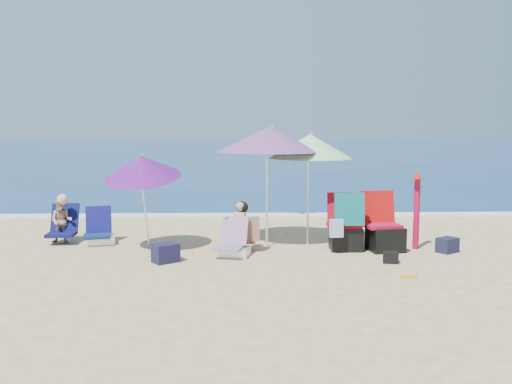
{
  "coord_description": "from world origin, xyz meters",
  "views": [
    {
      "loc": [
        -0.58,
        -9.28,
        2.3
      ],
      "look_at": [
        -0.3,
        1.0,
        1.1
      ],
      "focal_mm": 39.55,
      "sensor_mm": 36.0,
      "label": 1
    }
  ],
  "objects_px": {
    "camp_chair_right": "(345,229)",
    "person_left": "(62,221)",
    "furled_umbrella": "(417,206)",
    "person_center": "(241,227)",
    "umbrella_turquoise": "(269,139)",
    "chair_rainbow": "(234,246)",
    "umbrella_blue": "(142,167)",
    "camp_chair_left": "(384,233)",
    "umbrella_striped": "(310,146)",
    "chair_navy": "(100,234)"
  },
  "relations": [
    {
      "from": "umbrella_striped",
      "to": "chair_rainbow",
      "type": "xyz_separation_m",
      "value": [
        -1.48,
        -1.08,
        -1.73
      ]
    },
    {
      "from": "umbrella_striped",
      "to": "person_left",
      "type": "distance_m",
      "value": 5.11
    },
    {
      "from": "person_left",
      "to": "furled_umbrella",
      "type": "bearing_deg",
      "value": -6.48
    },
    {
      "from": "umbrella_turquoise",
      "to": "camp_chair_left",
      "type": "xyz_separation_m",
      "value": [
        2.11,
        -0.62,
        -1.72
      ]
    },
    {
      "from": "furled_umbrella",
      "to": "chair_navy",
      "type": "distance_m",
      "value": 6.14
    },
    {
      "from": "camp_chair_left",
      "to": "camp_chair_right",
      "type": "height_order",
      "value": "camp_chair_right"
    },
    {
      "from": "umbrella_turquoise",
      "to": "furled_umbrella",
      "type": "relative_size",
      "value": 1.77
    },
    {
      "from": "furled_umbrella",
      "to": "person_center",
      "type": "relative_size",
      "value": 1.63
    },
    {
      "from": "furled_umbrella",
      "to": "person_left",
      "type": "relative_size",
      "value": 1.55
    },
    {
      "from": "camp_chair_right",
      "to": "person_center",
      "type": "distance_m",
      "value": 1.95
    },
    {
      "from": "furled_umbrella",
      "to": "person_center",
      "type": "xyz_separation_m",
      "value": [
        -3.29,
        -0.08,
        -0.38
      ]
    },
    {
      "from": "umbrella_striped",
      "to": "person_left",
      "type": "relative_size",
      "value": 2.24
    },
    {
      "from": "camp_chair_left",
      "to": "camp_chair_right",
      "type": "distance_m",
      "value": 0.72
    },
    {
      "from": "umbrella_striped",
      "to": "umbrella_blue",
      "type": "distance_m",
      "value": 3.24
    },
    {
      "from": "umbrella_blue",
      "to": "person_left",
      "type": "distance_m",
      "value": 2.22
    },
    {
      "from": "person_center",
      "to": "camp_chair_left",
      "type": "bearing_deg",
      "value": -0.27
    },
    {
      "from": "umbrella_striped",
      "to": "chair_rainbow",
      "type": "bearing_deg",
      "value": -144.06
    },
    {
      "from": "camp_chair_right",
      "to": "person_left",
      "type": "distance_m",
      "value": 5.55
    },
    {
      "from": "umbrella_blue",
      "to": "camp_chair_left",
      "type": "relative_size",
      "value": 1.75
    },
    {
      "from": "furled_umbrella",
      "to": "camp_chair_right",
      "type": "distance_m",
      "value": 1.4
    },
    {
      "from": "camp_chair_right",
      "to": "person_center",
      "type": "relative_size",
      "value": 1.19
    },
    {
      "from": "umbrella_turquoise",
      "to": "furled_umbrella",
      "type": "bearing_deg",
      "value": -10.98
    },
    {
      "from": "umbrella_turquoise",
      "to": "person_left",
      "type": "bearing_deg",
      "value": 176.58
    },
    {
      "from": "umbrella_striped",
      "to": "chair_navy",
      "type": "height_order",
      "value": "umbrella_striped"
    },
    {
      "from": "umbrella_blue",
      "to": "person_center",
      "type": "bearing_deg",
      "value": -1.5
    },
    {
      "from": "umbrella_turquoise",
      "to": "chair_rainbow",
      "type": "xyz_separation_m",
      "value": [
        -0.68,
        -0.99,
        -1.87
      ]
    },
    {
      "from": "umbrella_turquoise",
      "to": "person_left",
      "type": "xyz_separation_m",
      "value": [
        -4.09,
        0.24,
        -1.61
      ]
    },
    {
      "from": "furled_umbrella",
      "to": "chair_rainbow",
      "type": "xyz_separation_m",
      "value": [
        -3.42,
        -0.46,
        -0.65
      ]
    },
    {
      "from": "umbrella_striped",
      "to": "furled_umbrella",
      "type": "relative_size",
      "value": 1.45
    },
    {
      "from": "furled_umbrella",
      "to": "chair_rainbow",
      "type": "relative_size",
      "value": 1.98
    },
    {
      "from": "camp_chair_right",
      "to": "chair_navy",
      "type": "bearing_deg",
      "value": 171.41
    },
    {
      "from": "furled_umbrella",
      "to": "chair_rainbow",
      "type": "height_order",
      "value": "furled_umbrella"
    },
    {
      "from": "umbrella_blue",
      "to": "camp_chair_left",
      "type": "distance_m",
      "value": 4.63
    },
    {
      "from": "umbrella_turquoise",
      "to": "camp_chair_right",
      "type": "distance_m",
      "value": 2.24
    },
    {
      "from": "umbrella_blue",
      "to": "person_left",
      "type": "bearing_deg",
      "value": 155.17
    },
    {
      "from": "chair_navy",
      "to": "person_center",
      "type": "distance_m",
      "value": 2.89
    },
    {
      "from": "umbrella_blue",
      "to": "chair_navy",
      "type": "distance_m",
      "value": 1.83
    },
    {
      "from": "camp_chair_left",
      "to": "person_center",
      "type": "height_order",
      "value": "camp_chair_left"
    },
    {
      "from": "furled_umbrella",
      "to": "camp_chair_left",
      "type": "relative_size",
      "value": 1.38
    },
    {
      "from": "chair_navy",
      "to": "camp_chair_right",
      "type": "distance_m",
      "value": 4.79
    },
    {
      "from": "umbrella_turquoise",
      "to": "umbrella_striped",
      "type": "relative_size",
      "value": 1.22
    },
    {
      "from": "chair_navy",
      "to": "camp_chair_right",
      "type": "xyz_separation_m",
      "value": [
        4.73,
        -0.72,
        0.21
      ]
    },
    {
      "from": "umbrella_blue",
      "to": "camp_chair_right",
      "type": "distance_m",
      "value": 3.93
    },
    {
      "from": "umbrella_blue",
      "to": "furled_umbrella",
      "type": "relative_size",
      "value": 1.27
    },
    {
      "from": "umbrella_turquoise",
      "to": "camp_chair_right",
      "type": "height_order",
      "value": "umbrella_turquoise"
    },
    {
      "from": "person_center",
      "to": "camp_chair_right",
      "type": "bearing_deg",
      "value": 0.97
    },
    {
      "from": "umbrella_turquoise",
      "to": "camp_chair_left",
      "type": "bearing_deg",
      "value": -16.35
    },
    {
      "from": "umbrella_turquoise",
      "to": "camp_chair_right",
      "type": "xyz_separation_m",
      "value": [
        1.4,
        -0.57,
        -1.65
      ]
    },
    {
      "from": "chair_navy",
      "to": "person_center",
      "type": "xyz_separation_m",
      "value": [
        2.78,
        -0.75,
        0.26
      ]
    },
    {
      "from": "umbrella_turquoise",
      "to": "person_left",
      "type": "relative_size",
      "value": 2.74
    }
  ]
}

